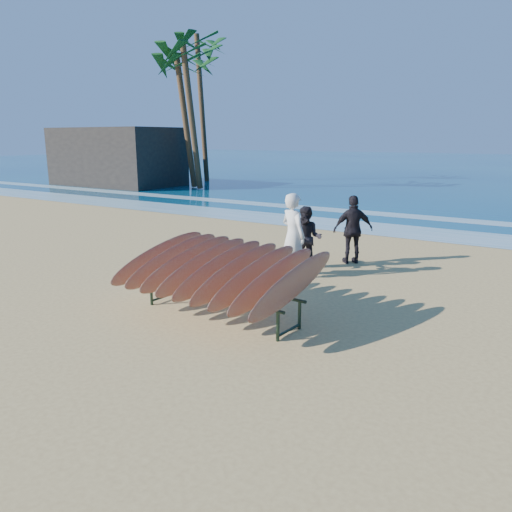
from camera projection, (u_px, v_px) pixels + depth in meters
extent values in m
plane|color=tan|center=(233.00, 315.00, 9.13)|extent=(120.00, 120.00, 0.00)
plane|color=white|center=(398.00, 231.00, 17.33)|extent=(160.00, 160.00, 0.00)
plane|color=white|center=(424.00, 217.00, 20.21)|extent=(160.00, 160.00, 0.00)
cylinder|color=#1C2C20|center=(151.00, 292.00, 9.63)|extent=(0.06, 0.06, 0.50)
cylinder|color=#1C2C20|center=(278.00, 326.00, 7.90)|extent=(0.06, 0.06, 0.50)
cylinder|color=#1C2C20|center=(176.00, 285.00, 10.13)|extent=(0.06, 0.06, 0.50)
cylinder|color=#1C2C20|center=(300.00, 315.00, 8.41)|extent=(0.06, 0.06, 0.50)
cylinder|color=#1C2C20|center=(208.00, 294.00, 8.71)|extent=(3.20, 0.29, 0.06)
cylinder|color=#1C2C20|center=(232.00, 286.00, 9.21)|extent=(3.20, 0.29, 0.06)
cylinder|color=#1C2C20|center=(164.00, 297.00, 9.92)|extent=(0.09, 0.65, 0.04)
cylinder|color=#1C2C20|center=(289.00, 330.00, 8.20)|extent=(0.09, 0.65, 0.04)
ellipsoid|color=#631007|center=(160.00, 257.00, 9.77)|extent=(0.25, 2.50, 1.02)
ellipsoid|color=#631007|center=(174.00, 260.00, 9.55)|extent=(0.25, 2.50, 1.02)
ellipsoid|color=#631007|center=(188.00, 263.00, 9.32)|extent=(0.25, 2.50, 1.02)
ellipsoid|color=#631007|center=(204.00, 266.00, 9.10)|extent=(0.25, 2.50, 1.02)
ellipsoid|color=#631007|center=(220.00, 269.00, 8.87)|extent=(0.25, 2.50, 1.02)
ellipsoid|color=#631007|center=(237.00, 272.00, 8.64)|extent=(0.25, 2.50, 1.02)
ellipsoid|color=#631007|center=(255.00, 276.00, 8.42)|extent=(0.25, 2.50, 1.02)
ellipsoid|color=#631007|center=(273.00, 280.00, 8.19)|extent=(0.25, 2.50, 1.02)
ellipsoid|color=#631007|center=(293.00, 284.00, 7.97)|extent=(0.25, 2.50, 1.02)
imported|color=silver|center=(293.00, 236.00, 11.43)|extent=(0.83, 0.70, 1.95)
imported|color=black|center=(307.00, 238.00, 12.11)|extent=(0.89, 0.77, 1.55)
imported|color=black|center=(353.00, 230.00, 12.71)|extent=(1.06, 0.98, 1.75)
cube|color=#2D2823|center=(117.00, 157.00, 33.55)|extent=(8.53, 4.74, 3.79)
cylinder|color=brown|center=(192.00, 119.00, 29.96)|extent=(0.36, 1.60, 8.43)
cylinder|color=brown|center=(186.00, 124.00, 30.97)|extent=(0.36, 1.66, 7.87)
cylinder|color=brown|center=(202.00, 110.00, 35.54)|extent=(0.36, 1.14, 10.08)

